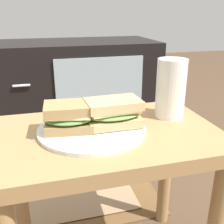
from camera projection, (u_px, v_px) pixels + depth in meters
The scene contains 7 objects.
side_table at pixel (108, 163), 0.71m from camera, with size 0.56×0.36×0.46m.
tv_cabinet at pixel (72, 92), 1.60m from camera, with size 0.96×0.46×0.58m.
area_rug at pixel (26, 188), 1.20m from camera, with size 1.09×0.64×0.01m.
plate at pixel (92, 129), 0.68m from camera, with size 0.27×0.27×0.01m, color silver.
sandwich_front at pixel (69, 117), 0.65m from camera, with size 0.13×0.11×0.07m.
sandwich_back at pixel (113, 113), 0.67m from camera, with size 0.15×0.09×0.07m.
beer_glass at pixel (171, 89), 0.74m from camera, with size 0.08×0.08×0.16m.
Camera 1 is at (-0.15, -0.60, 0.74)m, focal length 43.48 mm.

